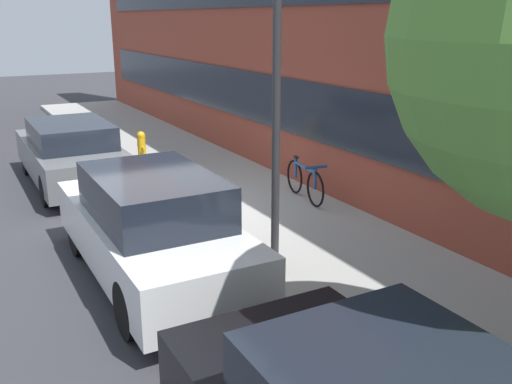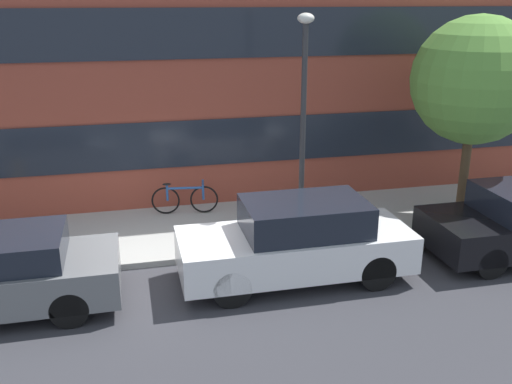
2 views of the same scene
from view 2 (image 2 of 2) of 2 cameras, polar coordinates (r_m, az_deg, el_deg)
ground_plane at (r=11.21m, az=-10.03°, el=-7.42°), size 56.00×56.00×0.00m
sidewalk_strip at (r=12.54m, az=-10.48°, el=-4.19°), size 28.00×2.98×0.13m
rowhouse_facade at (r=13.54m, az=-11.90°, el=13.73°), size 28.00×1.02×7.55m
parked_car_white at (r=10.34m, az=4.17°, el=-4.95°), size 4.20×1.61×1.50m
bicycle at (r=13.32m, az=-7.11°, el=-0.60°), size 1.53×0.44×0.75m
street_tree at (r=13.08m, az=21.09°, el=10.34°), size 2.70×2.70×4.48m
lamp_post at (r=11.29m, az=4.77°, el=8.67°), size 0.32×0.32×4.52m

